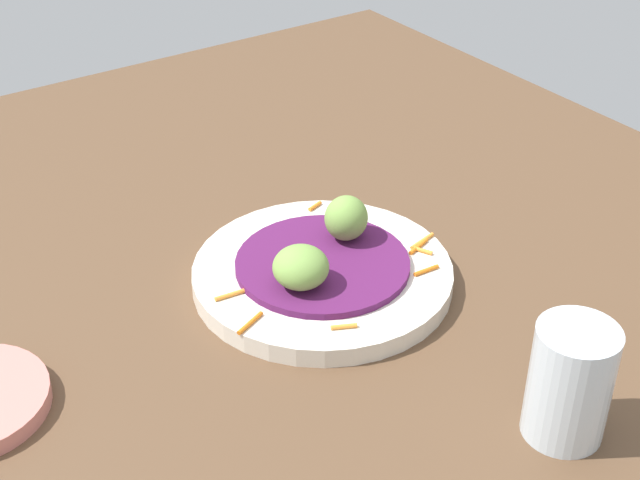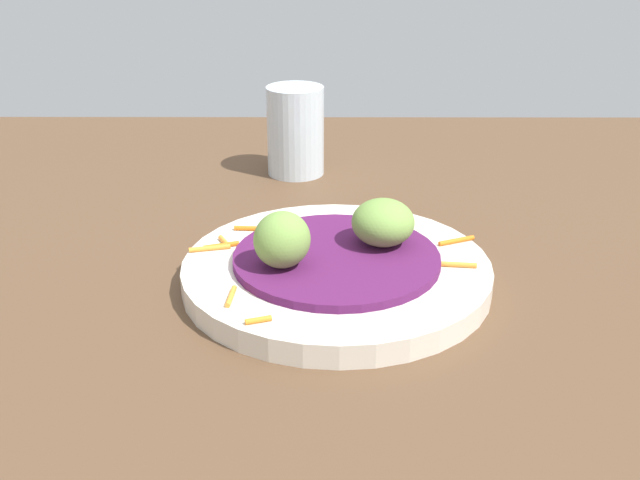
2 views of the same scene
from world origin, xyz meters
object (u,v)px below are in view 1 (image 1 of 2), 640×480
guac_scoop_left (346,218)px  water_glass (570,383)px  main_plate (322,275)px  guac_scoop_center (297,269)px

guac_scoop_left → water_glass: bearing=179.9°
guac_scoop_left → main_plate: bearing=116.0°
guac_scoop_left → water_glass: size_ratio=0.45×
water_glass → main_plate: bearing=8.8°
guac_scoop_center → water_glass: size_ratio=0.52×
guac_scoop_center → water_glass: water_glass is taller
main_plate → guac_scoop_left: size_ratio=5.58×
main_plate → guac_scoop_left: (2.04, -4.17, 3.84)cm
main_plate → water_glass: (-26.48, -4.10, 3.92)cm
guac_scoop_center → guac_scoop_left: bearing=-64.0°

